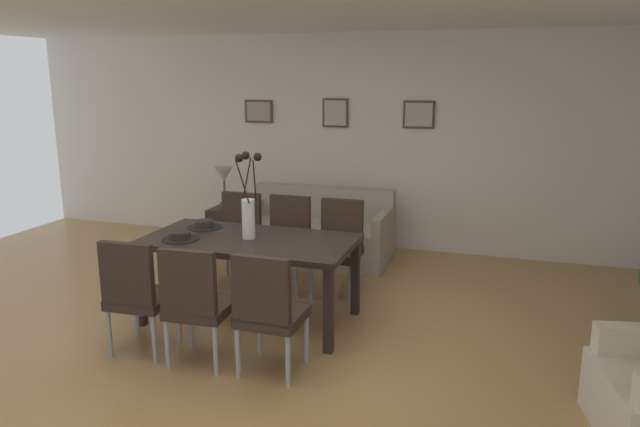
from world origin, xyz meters
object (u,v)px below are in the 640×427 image
(centerpiece_vase, at_px, (248,206))
(bowl_near_left, at_px, (180,235))
(dining_chair_near_right, at_px, (238,234))
(framed_picture_left, at_px, (259,111))
(dining_chair_near_left, at_px, (137,291))
(dining_chair_far_left, at_px, (196,300))
(framed_picture_right, at_px, (419,115))
(dining_table, at_px, (249,247))
(sofa, at_px, (317,235))
(side_table, at_px, (226,229))
(dining_chair_mid_right, at_px, (339,242))
(framed_picture_center, at_px, (335,113))
(table_lamp, at_px, (224,178))
(bowl_near_right, at_px, (205,223))
(dining_chair_far_right, at_px, (287,238))
(dining_chair_mid_left, at_px, (268,308))

(centerpiece_vase, bearing_deg, bowl_near_left, -158.65)
(dining_chair_near_right, height_order, framed_picture_left, framed_picture_left)
(dining_chair_near_left, height_order, dining_chair_far_left, same)
(framed_picture_right, bearing_deg, dining_chair_far_left, -106.62)
(dining_table, xyz_separation_m, dining_chair_far_left, (-0.02, -0.90, -0.15))
(sofa, xyz_separation_m, side_table, (-1.16, -0.03, -0.02))
(dining_chair_mid_right, distance_m, sofa, 1.18)
(centerpiece_vase, relative_size, framed_picture_center, 2.09)
(bowl_near_left, bearing_deg, table_lamp, 107.18)
(dining_chair_near_left, distance_m, bowl_near_right, 1.12)
(bowl_near_right, height_order, framed_picture_right, framed_picture_right)
(dining_chair_far_right, relative_size, bowl_near_right, 5.41)
(dining_chair_mid_right, bearing_deg, table_lamp, 150.27)
(dining_chair_far_right, xyz_separation_m, framed_picture_center, (-0.00, 1.69, 1.14))
(dining_table, height_order, bowl_near_left, bowl_near_left)
(dining_chair_near_right, bearing_deg, bowl_near_right, -90.19)
(sofa, height_order, framed_picture_left, framed_picture_left)
(dining_chair_far_left, relative_size, dining_chair_mid_left, 1.00)
(bowl_near_left, distance_m, bowl_near_right, 0.42)
(dining_chair_mid_left, relative_size, centerpiece_vase, 1.25)
(table_lamp, bearing_deg, framed_picture_right, 17.79)
(side_table, distance_m, framed_picture_right, 2.70)
(bowl_near_left, height_order, framed_picture_center, framed_picture_center)
(bowl_near_left, bearing_deg, dining_chair_far_left, -52.65)
(dining_chair_near_left, height_order, bowl_near_left, dining_chair_near_left)
(framed_picture_center, bearing_deg, side_table, -149.15)
(dining_table, relative_size, dining_chair_near_left, 1.96)
(dining_chair_mid_left, relative_size, framed_picture_right, 2.51)
(bowl_near_right, relative_size, table_lamp, 0.33)
(dining_table, relative_size, centerpiece_vase, 2.45)
(sofa, xyz_separation_m, table_lamp, (-1.16, -0.03, 0.61))
(dining_chair_near_right, xyz_separation_m, sofa, (0.52, 1.02, -0.23))
(dining_chair_near_left, distance_m, table_lamp, 2.84)
(dining_chair_mid_right, distance_m, framed_picture_right, 2.09)
(table_lamp, bearing_deg, bowl_near_right, -68.82)
(bowl_near_right, bearing_deg, dining_chair_far_right, 50.96)
(dining_chair_near_left, xyz_separation_m, sofa, (0.51, 2.77, -0.23))
(dining_chair_near_left, relative_size, dining_chair_far_left, 1.00)
(bowl_near_right, bearing_deg, dining_table, -21.26)
(dining_chair_far_right, bearing_deg, side_table, 140.18)
(bowl_near_right, bearing_deg, dining_chair_far_left, -64.67)
(dining_chair_mid_left, height_order, table_lamp, table_lamp)
(dining_chair_far_right, bearing_deg, dining_chair_mid_left, -72.93)
(framed_picture_right, bearing_deg, dining_chair_mid_right, -105.63)
(dining_chair_near_left, bearing_deg, dining_chair_near_right, 90.14)
(dining_table, bearing_deg, dining_chair_near_left, -121.45)
(dining_chair_mid_left, bearing_deg, dining_chair_near_left, 179.94)
(dining_chair_far_right, height_order, dining_chair_mid_left, same)
(centerpiece_vase, xyz_separation_m, side_table, (-1.18, 1.87, -0.76))
(side_table, xyz_separation_m, framed_picture_right, (2.20, 0.71, 1.39))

